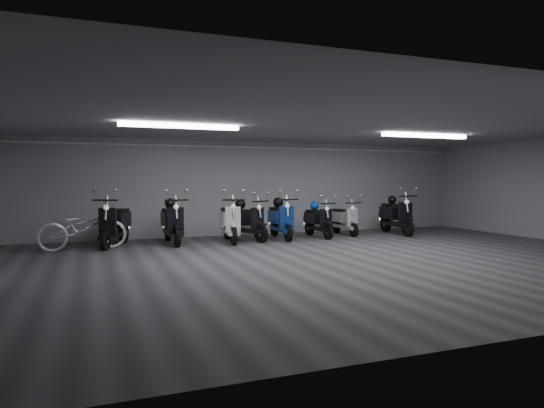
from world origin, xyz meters
name	(u,v)px	position (x,y,z in m)	size (l,w,h in m)	color
floor	(336,260)	(0.00, 0.00, -0.01)	(14.00, 10.00, 0.01)	#39393C
ceiling	(336,124)	(0.00, 0.00, 2.80)	(14.00, 10.00, 0.01)	gray
back_wall	(257,188)	(0.00, 5.00, 1.40)	(14.00, 0.01, 2.80)	#9B9C9E
fluor_strip_left	(180,126)	(-3.00, 1.00, 2.74)	(2.40, 0.18, 0.08)	white
fluor_strip_right	(425,136)	(3.00, 1.00, 2.74)	(2.40, 0.18, 0.08)	white
conduit	(258,148)	(0.00, 4.92, 2.62)	(0.05, 0.05, 13.60)	white
scooter_0	(115,217)	(-4.17, 3.71, 0.73)	(0.66, 1.97, 1.47)	black
scooter_1	(172,216)	(-2.76, 3.70, 0.72)	(0.64, 1.93, 1.44)	black
scooter_2	(230,215)	(-1.26, 3.51, 0.71)	(0.64, 1.92, 1.43)	white
scooter_3	(246,216)	(-0.76, 3.66, 0.68)	(0.61, 1.82, 1.36)	black
scooter_4	(281,214)	(0.24, 3.62, 0.70)	(0.63, 1.88, 1.40)	navy
scooter_5	(319,216)	(1.39, 3.60, 0.62)	(0.56, 1.67, 1.24)	black
scooter_6	(345,215)	(2.39, 3.85, 0.61)	(0.55, 1.65, 1.23)	#ADAEB2
scooter_7	(397,210)	(3.95, 3.45, 0.73)	(0.66, 1.97, 1.47)	black
bicycle	(83,223)	(-4.90, 3.37, 0.64)	(0.70, 1.99, 1.28)	silver
helmet_0	(392,200)	(3.97, 3.72, 1.04)	(0.26, 0.26, 0.26)	black
helmet_1	(278,202)	(0.26, 3.88, 1.02)	(0.29, 0.29, 0.29)	black
helmet_2	(315,206)	(1.38, 3.83, 0.90)	(0.27, 0.27, 0.27)	#0E44A0
helmet_3	(240,204)	(-0.85, 3.90, 0.98)	(0.29, 0.29, 0.29)	black
helmet_4	(170,204)	(-2.77, 3.96, 1.03)	(0.28, 0.28, 0.28)	black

